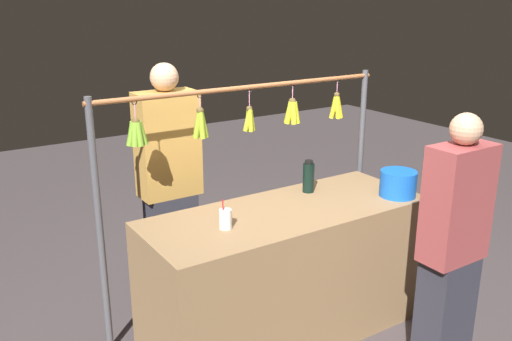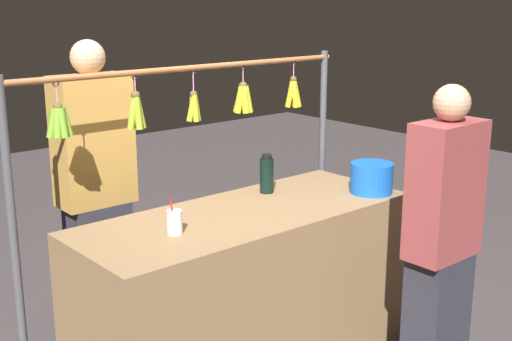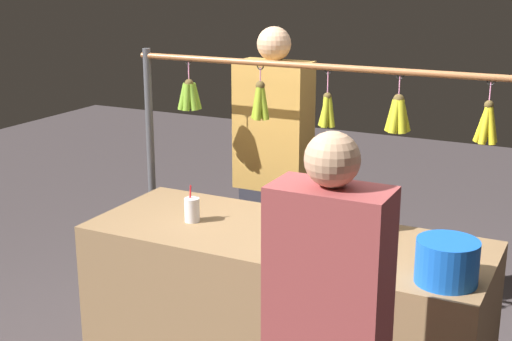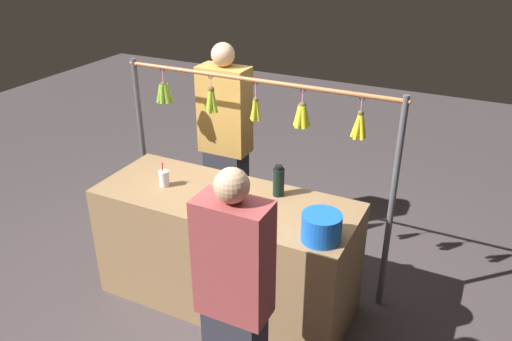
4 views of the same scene
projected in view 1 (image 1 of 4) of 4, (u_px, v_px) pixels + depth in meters
The scene contains 8 objects.
ground_plane at pixel (285, 331), 3.76m from camera, with size 12.00×12.00×0.00m, color #433B3C.
market_counter at pixel (286, 273), 3.63m from camera, with size 1.87×0.72×0.89m, color olive.
display_rack at pixel (246, 150), 3.77m from camera, with size 2.18×0.13×1.65m.
water_bottle at pixel (309, 177), 3.79m from camera, with size 0.08×0.08×0.23m.
blue_bucket at pixel (398, 183), 3.71m from camera, with size 0.24×0.24×0.18m, color blue.
drink_cup at pixel (225, 219), 3.19m from camera, with size 0.07×0.07×0.18m.
vendor_person at pixel (170, 190), 3.91m from camera, with size 0.42×0.23×1.77m.
customer_person at pixel (452, 253), 3.13m from camera, with size 0.38×0.21×1.60m.
Camera 1 is at (1.95, 2.62, 2.18)m, focal length 38.70 mm.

